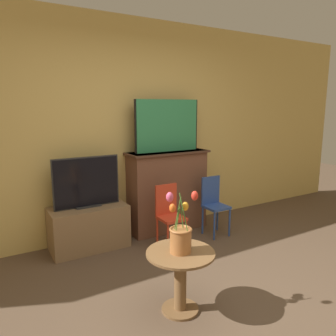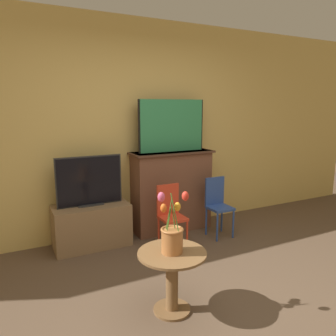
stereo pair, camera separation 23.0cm
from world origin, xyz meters
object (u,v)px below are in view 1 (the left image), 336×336
Objects in this scene: painting at (168,126)px; vase_tulips at (181,235)px; tv_monitor at (87,183)px; chair_blue at (214,202)px; chair_red at (169,212)px.

vase_tulips is at bearing -117.33° from painting.
vase_tulips is at bearing -80.24° from tv_monitor.
chair_blue is at bearing -14.51° from tv_monitor.
chair_blue is 1.47× the size of vase_tulips.
chair_red is at bearing 63.34° from vase_tulips.
chair_blue is at bearing 42.71° from vase_tulips.
tv_monitor is 1.61m from chair_blue.
chair_red is (-0.29, -0.52, -0.96)m from painting.
vase_tulips is at bearing -137.29° from chair_blue.
painting is 1.26m from tv_monitor.
chair_red is (0.81, -0.46, -0.35)m from tv_monitor.
painting is at bearing 62.67° from vase_tulips.
painting is 1.22× the size of tv_monitor.
tv_monitor is at bearing 165.49° from chair_blue.
tv_monitor is at bearing -176.91° from painting.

